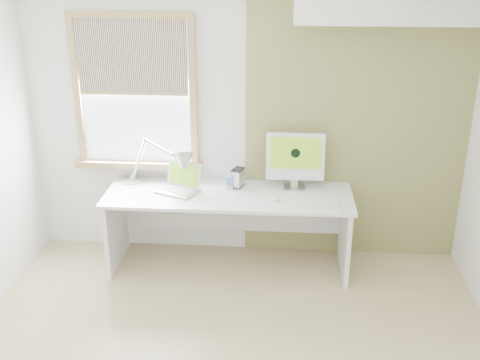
# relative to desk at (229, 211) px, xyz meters

# --- Properties ---
(room) EXTENTS (4.04, 3.54, 2.64)m
(room) POSITION_rel_desk_xyz_m (0.13, -1.44, 0.77)
(room) COLOR tan
(room) RESTS_ON ground
(accent_wall) EXTENTS (2.00, 0.02, 2.60)m
(accent_wall) POSITION_rel_desk_xyz_m (1.13, 0.30, 0.77)
(accent_wall) COLOR olive
(accent_wall) RESTS_ON room
(window) EXTENTS (1.20, 0.14, 1.42)m
(window) POSITION_rel_desk_xyz_m (-0.87, 0.27, 1.01)
(window) COLOR #9F7F4F
(window) RESTS_ON room
(desk) EXTENTS (2.20, 0.70, 0.73)m
(desk) POSITION_rel_desk_xyz_m (0.00, 0.00, 0.00)
(desk) COLOR silver
(desk) RESTS_ON room
(desk_lamp) EXTENTS (0.75, 0.41, 0.44)m
(desk_lamp) POSITION_rel_desk_xyz_m (-0.50, 0.04, 0.43)
(desk_lamp) COLOR #B5B8BA
(desk_lamp) RESTS_ON desk
(laptop) EXTENTS (0.44, 0.40, 0.25)m
(laptop) POSITION_rel_desk_xyz_m (-0.44, -0.01, 0.26)
(laptop) COLOR #B5B8BA
(laptop) RESTS_ON desk
(phone_dock) EXTENTS (0.08, 0.08, 0.13)m
(phone_dock) POSITION_rel_desk_xyz_m (-0.00, 0.05, 0.23)
(phone_dock) COLOR #B5B8BA
(phone_dock) RESTS_ON desk
(external_drive) EXTENTS (0.12, 0.16, 0.17)m
(external_drive) POSITION_rel_desk_xyz_m (0.07, 0.11, 0.28)
(external_drive) COLOR #B5B8BA
(external_drive) RESTS_ON desk
(imac) EXTENTS (0.52, 0.17, 0.51)m
(imac) POSITION_rel_desk_xyz_m (0.58, 0.13, 0.48)
(imac) COLOR #B5B8BA
(imac) RESTS_ON desk
(keyboard) EXTENTS (0.43, 0.16, 0.02)m
(keyboard) POSITION_rel_desk_xyz_m (0.77, -0.25, 0.20)
(keyboard) COLOR white
(keyboard) RESTS_ON desk
(mouse) EXTENTS (0.08, 0.11, 0.03)m
(mouse) POSITION_rel_desk_xyz_m (0.42, -0.18, 0.21)
(mouse) COLOR white
(mouse) RESTS_ON desk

